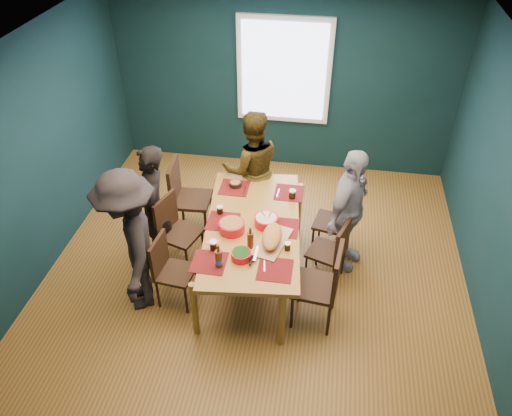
{
  "coord_description": "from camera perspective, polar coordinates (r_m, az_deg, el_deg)",
  "views": [
    {
      "loc": [
        0.69,
        -4.34,
        4.32
      ],
      "look_at": [
        0.01,
        -0.07,
        1.0
      ],
      "focal_mm": 35.0,
      "sensor_mm": 36.0,
      "label": 1
    }
  ],
  "objects": [
    {
      "name": "person_far_left",
      "position": [
        5.96,
        -11.62,
        0.19
      ],
      "size": [
        0.55,
        0.66,
        1.56
      ],
      "primitive_type": "imported",
      "rotation": [
        0.0,
        0.0,
        5.07
      ],
      "color": "black",
      "rests_on": "floor"
    },
    {
      "name": "napkin_b",
      "position": [
        5.37,
        -4.92,
        -3.87
      ],
      "size": [
        0.16,
        0.16,
        0.0
      ],
      "primitive_type": "cube",
      "rotation": [
        0.0,
        0.0,
        -0.35
      ],
      "color": "#DD745D",
      "rests_on": "dining_table"
    },
    {
      "name": "room",
      "position": [
        5.51,
        0.5,
        5.12
      ],
      "size": [
        5.01,
        5.01,
        2.71
      ],
      "color": "olive",
      "rests_on": "ground"
    },
    {
      "name": "chair_left_far",
      "position": [
        6.44,
        -8.24,
        1.74
      ],
      "size": [
        0.49,
        0.49,
        1.03
      ],
      "rotation": [
        0.0,
        0.0,
        0.05
      ],
      "color": "black",
      "rests_on": "floor"
    },
    {
      "name": "cola_glass_d",
      "position": [
        5.71,
        -4.14,
        -0.19
      ],
      "size": [
        0.07,
        0.07,
        0.1
      ],
      "color": "black",
      "rests_on": "dining_table"
    },
    {
      "name": "person_right",
      "position": [
        5.85,
        10.52,
        -0.34
      ],
      "size": [
        0.74,
        1.01,
        1.59
      ],
      "primitive_type": "imported",
      "rotation": [
        0.0,
        0.0,
        1.14
      ],
      "color": "white",
      "rests_on": "floor"
    },
    {
      "name": "cola_glass_a",
      "position": [
        5.24,
        -4.89,
        -4.26
      ],
      "size": [
        0.08,
        0.08,
        0.11
      ],
      "color": "black",
      "rests_on": "dining_table"
    },
    {
      "name": "napkin_c",
      "position": [
        5.0,
        1.96,
        -7.52
      ],
      "size": [
        0.2,
        0.2,
        0.0
      ],
      "primitive_type": "cube",
      "rotation": [
        0.0,
        0.0,
        0.58
      ],
      "color": "#DD745D",
      "rests_on": "dining_table"
    },
    {
      "name": "beer_bottle_b",
      "position": [
        5.22,
        -0.65,
        -3.65
      ],
      "size": [
        0.07,
        0.07,
        0.27
      ],
      "color": "#4D240D",
      "rests_on": "dining_table"
    },
    {
      "name": "bowl_salad",
      "position": [
        5.46,
        -2.79,
        -2.11
      ],
      "size": [
        0.29,
        0.29,
        0.12
      ],
      "color": "red",
      "rests_on": "dining_table"
    },
    {
      "name": "cutting_board",
      "position": [
        5.3,
        1.82,
        -3.42
      ],
      "size": [
        0.42,
        0.72,
        0.16
      ],
      "rotation": [
        0.0,
        0.0,
        -0.27
      ],
      "color": "tan",
      "rests_on": "dining_table"
    },
    {
      "name": "chair_right_far",
      "position": [
        6.16,
        9.43,
        -1.17
      ],
      "size": [
        0.48,
        0.48,
        0.9
      ],
      "rotation": [
        0.0,
        0.0,
        -0.2
      ],
      "color": "black",
      "rests_on": "floor"
    },
    {
      "name": "dining_table",
      "position": [
        5.62,
        -0.38,
        -2.5
      ],
      "size": [
        1.24,
        2.16,
        0.78
      ],
      "rotation": [
        0.0,
        0.0,
        0.11
      ],
      "color": "#A47531",
      "rests_on": "floor"
    },
    {
      "name": "beer_bottle_a",
      "position": [
        5.02,
        -4.27,
        -5.82
      ],
      "size": [
        0.08,
        0.08,
        0.28
      ],
      "color": "#4D240D",
      "rests_on": "dining_table"
    },
    {
      "name": "bowl_herbs",
      "position": [
        5.13,
        -1.7,
        -5.38
      ],
      "size": [
        0.21,
        0.21,
        0.09
      ],
      "color": "red",
      "rests_on": "dining_table"
    },
    {
      "name": "small_bowl",
      "position": [
        6.16,
        -2.38,
        2.78
      ],
      "size": [
        0.15,
        0.15,
        0.06
      ],
      "color": "black",
      "rests_on": "dining_table"
    },
    {
      "name": "chair_left_mid",
      "position": [
        6.01,
        -9.35,
        -2.09
      ],
      "size": [
        0.53,
        0.53,
        0.93
      ],
      "rotation": [
        0.0,
        0.0,
        -0.31
      ],
      "color": "black",
      "rests_on": "floor"
    },
    {
      "name": "chair_left_near",
      "position": [
        5.57,
        -10.01,
        -6.53
      ],
      "size": [
        0.43,
        0.43,
        0.86
      ],
      "rotation": [
        0.0,
        0.0,
        -0.11
      ],
      "color": "black",
      "rests_on": "floor"
    },
    {
      "name": "person_back",
      "position": [
        6.47,
        -0.47,
        4.52
      ],
      "size": [
        0.93,
        0.82,
        1.61
      ],
      "primitive_type": "imported",
      "rotation": [
        0.0,
        0.0,
        3.46
      ],
      "color": "black",
      "rests_on": "floor"
    },
    {
      "name": "cola_glass_c",
      "position": [
        5.95,
        4.18,
        1.62
      ],
      "size": [
        0.08,
        0.08,
        0.12
      ],
      "color": "black",
      "rests_on": "dining_table"
    },
    {
      "name": "chair_right_near",
      "position": [
        5.25,
        7.89,
        -8.31
      ],
      "size": [
        0.5,
        0.5,
        1.01
      ],
      "rotation": [
        0.0,
        0.0,
        -0.11
      ],
      "color": "black",
      "rests_on": "floor"
    },
    {
      "name": "chair_right_mid",
      "position": [
        5.76,
        8.84,
        -4.59
      ],
      "size": [
        0.5,
        0.5,
        0.86
      ],
      "rotation": [
        0.0,
        0.0,
        -0.34
      ],
      "color": "black",
      "rests_on": "floor"
    },
    {
      "name": "cola_glass_b",
      "position": [
        5.24,
        3.63,
        -4.36
      ],
      "size": [
        0.07,
        0.07,
        0.09
      ],
      "color": "black",
      "rests_on": "dining_table"
    },
    {
      "name": "person_near_left",
      "position": [
        5.39,
        -14.11,
        -3.86
      ],
      "size": [
        1.01,
        1.27,
        1.72
      ],
      "primitive_type": "imported",
      "rotation": [
        0.0,
        0.0,
        5.1
      ],
      "color": "black",
      "rests_on": "floor"
    },
    {
      "name": "napkin_a",
      "position": [
        5.57,
        3.69,
        -2.01
      ],
      "size": [
        0.18,
        0.18,
        0.0
      ],
      "primitive_type": "cube",
      "rotation": [
        0.0,
        0.0,
        0.59
      ],
      "color": "#DD745D",
      "rests_on": "dining_table"
    },
    {
      "name": "bowl_dumpling",
      "position": [
        5.53,
        1.17,
        -1.46
      ],
      "size": [
        0.26,
        0.26,
        0.25
      ],
      "color": "red",
      "rests_on": "dining_table"
    }
  ]
}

